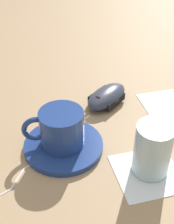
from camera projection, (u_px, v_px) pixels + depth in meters
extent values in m
plane|color=#9E7F5B|center=(118.00, 132.00, 0.64)|extent=(3.00, 3.00, 0.00)
cylinder|color=navy|center=(64.00, 145.00, 0.60)|extent=(0.15, 0.15, 0.01)
cylinder|color=navy|center=(62.00, 128.00, 0.58)|extent=(0.08, 0.08, 0.07)
torus|color=navy|center=(36.00, 130.00, 0.57)|extent=(0.02, 0.05, 0.05)
ellipsoid|color=#2D3342|center=(107.00, 96.00, 0.71)|extent=(0.11, 0.13, 0.04)
cylinder|color=black|center=(98.00, 99.00, 0.69)|extent=(0.01, 0.01, 0.01)
cube|color=black|center=(116.00, 102.00, 0.70)|extent=(0.04, 0.06, 0.02)
cube|color=black|center=(97.00, 94.00, 0.73)|extent=(0.04, 0.06, 0.02)
cylinder|color=white|center=(81.00, 120.00, 0.67)|extent=(0.02, 0.05, 0.00)
cylinder|color=white|center=(67.00, 132.00, 0.64)|extent=(0.04, 0.04, 0.00)
cylinder|color=white|center=(54.00, 147.00, 0.60)|extent=(0.04, 0.04, 0.00)
cylinder|color=white|center=(36.00, 161.00, 0.57)|extent=(0.02, 0.05, 0.00)
cylinder|color=white|center=(18.00, 178.00, 0.54)|extent=(0.04, 0.03, 0.00)
sphere|color=white|center=(89.00, 115.00, 0.68)|extent=(0.00, 0.00, 0.00)
sphere|color=white|center=(73.00, 125.00, 0.66)|extent=(0.00, 0.00, 0.00)
sphere|color=white|center=(60.00, 139.00, 0.62)|extent=(0.00, 0.00, 0.00)
sphere|color=white|center=(47.00, 155.00, 0.59)|extent=(0.00, 0.00, 0.00)
sphere|color=white|center=(24.00, 168.00, 0.56)|extent=(0.00, 0.00, 0.00)
sphere|color=white|center=(11.00, 189.00, 0.52)|extent=(0.00, 0.00, 0.00)
cube|color=white|center=(148.00, 173.00, 0.55)|extent=(0.12, 0.12, 0.00)
cylinder|color=silver|center=(153.00, 149.00, 0.53)|extent=(0.06, 0.06, 0.10)
cube|color=white|center=(173.00, 106.00, 0.71)|extent=(0.14, 0.14, 0.00)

